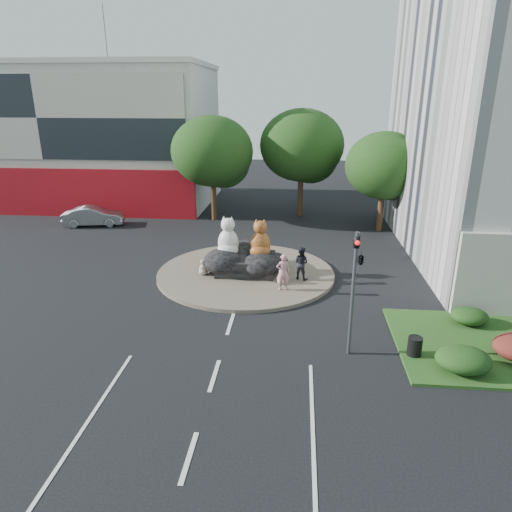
{
  "coord_description": "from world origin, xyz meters",
  "views": [
    {
      "loc": [
        2.84,
        -14.0,
        9.61
      ],
      "look_at": [
        0.81,
        7.57,
        2.0
      ],
      "focal_mm": 32.0,
      "sensor_mm": 36.0,
      "label": 1
    }
  ],
  "objects_px": {
    "pedestrian_pink": "(283,272)",
    "kitten_white": "(282,276)",
    "cat_white": "(228,236)",
    "cat_tabby": "(260,238)",
    "pedestrian_dark": "(301,263)",
    "litter_bin": "(415,346)",
    "kitten_calico": "(203,266)",
    "parked_car": "(94,216)"
  },
  "relations": [
    {
      "from": "pedestrian_dark",
      "to": "parked_car",
      "type": "height_order",
      "value": "pedestrian_dark"
    },
    {
      "from": "cat_white",
      "to": "pedestrian_pink",
      "type": "xyz_separation_m",
      "value": [
        3.18,
        -2.48,
        -1.08
      ]
    },
    {
      "from": "cat_white",
      "to": "kitten_white",
      "type": "height_order",
      "value": "cat_white"
    },
    {
      "from": "cat_white",
      "to": "pedestrian_pink",
      "type": "distance_m",
      "value": 4.17
    },
    {
      "from": "cat_tabby",
      "to": "kitten_white",
      "type": "bearing_deg",
      "value": -50.54
    },
    {
      "from": "cat_tabby",
      "to": "kitten_calico",
      "type": "xyz_separation_m",
      "value": [
        -3.12,
        -0.72,
        -1.53
      ]
    },
    {
      "from": "cat_tabby",
      "to": "parked_car",
      "type": "bearing_deg",
      "value": 147.54
    },
    {
      "from": "parked_car",
      "to": "kitten_white",
      "type": "bearing_deg",
      "value": -137.66
    },
    {
      "from": "litter_bin",
      "to": "parked_car",
      "type": "bearing_deg",
      "value": 139.86
    },
    {
      "from": "pedestrian_dark",
      "to": "litter_bin",
      "type": "height_order",
      "value": "pedestrian_dark"
    },
    {
      "from": "kitten_calico",
      "to": "litter_bin",
      "type": "height_order",
      "value": "kitten_calico"
    },
    {
      "from": "kitten_calico",
      "to": "pedestrian_pink",
      "type": "xyz_separation_m",
      "value": [
        4.5,
        -1.74,
        0.5
      ]
    },
    {
      "from": "kitten_calico",
      "to": "litter_bin",
      "type": "distance_m",
      "value": 12.29
    },
    {
      "from": "cat_tabby",
      "to": "kitten_white",
      "type": "distance_m",
      "value": 2.59
    },
    {
      "from": "pedestrian_pink",
      "to": "litter_bin",
      "type": "bearing_deg",
      "value": 117.58
    },
    {
      "from": "kitten_white",
      "to": "litter_bin",
      "type": "height_order",
      "value": "kitten_white"
    },
    {
      "from": "pedestrian_pink",
      "to": "kitten_white",
      "type": "bearing_deg",
      "value": -99.2
    },
    {
      "from": "pedestrian_dark",
      "to": "cat_tabby",
      "type": "bearing_deg",
      "value": 2.79
    },
    {
      "from": "pedestrian_dark",
      "to": "kitten_calico",
      "type": "bearing_deg",
      "value": 22.25
    },
    {
      "from": "kitten_calico",
      "to": "pedestrian_dark",
      "type": "distance_m",
      "value": 5.42
    },
    {
      "from": "pedestrian_dark",
      "to": "parked_car",
      "type": "distance_m",
      "value": 19.05
    },
    {
      "from": "kitten_white",
      "to": "cat_tabby",
      "type": "bearing_deg",
      "value": 101.49
    },
    {
      "from": "pedestrian_pink",
      "to": "parked_car",
      "type": "relative_size",
      "value": 0.42
    },
    {
      "from": "cat_tabby",
      "to": "pedestrian_dark",
      "type": "height_order",
      "value": "cat_tabby"
    },
    {
      "from": "cat_white",
      "to": "cat_tabby",
      "type": "xyz_separation_m",
      "value": [
        1.8,
        -0.02,
        -0.05
      ]
    },
    {
      "from": "cat_white",
      "to": "litter_bin",
      "type": "relative_size",
      "value": 3.06
    },
    {
      "from": "kitten_calico",
      "to": "pedestrian_pink",
      "type": "height_order",
      "value": "pedestrian_pink"
    },
    {
      "from": "cat_tabby",
      "to": "litter_bin",
      "type": "xyz_separation_m",
      "value": [
        6.69,
        -8.12,
        -1.7
      ]
    },
    {
      "from": "kitten_white",
      "to": "pedestrian_pink",
      "type": "relative_size",
      "value": 0.45
    },
    {
      "from": "kitten_calico",
      "to": "kitten_white",
      "type": "xyz_separation_m",
      "value": [
        4.41,
        -0.91,
        -0.03
      ]
    },
    {
      "from": "parked_car",
      "to": "pedestrian_dark",
      "type": "bearing_deg",
      "value": -134.1
    },
    {
      "from": "kitten_calico",
      "to": "kitten_white",
      "type": "distance_m",
      "value": 4.5
    },
    {
      "from": "pedestrian_pink",
      "to": "parked_car",
      "type": "bearing_deg",
      "value": -53.02
    },
    {
      "from": "kitten_white",
      "to": "pedestrian_dark",
      "type": "xyz_separation_m",
      "value": [
        0.99,
        0.74,
        0.47
      ]
    },
    {
      "from": "kitten_white",
      "to": "parked_car",
      "type": "height_order",
      "value": "parked_car"
    },
    {
      "from": "kitten_calico",
      "to": "pedestrian_dark",
      "type": "xyz_separation_m",
      "value": [
        5.4,
        -0.16,
        0.44
      ]
    },
    {
      "from": "cat_white",
      "to": "cat_tabby",
      "type": "distance_m",
      "value": 1.8
    },
    {
      "from": "kitten_calico",
      "to": "pedestrian_dark",
      "type": "height_order",
      "value": "pedestrian_dark"
    },
    {
      "from": "pedestrian_pink",
      "to": "parked_car",
      "type": "xyz_separation_m",
      "value": [
        -15.25,
        11.67,
        -0.41
      ]
    },
    {
      "from": "cat_white",
      "to": "parked_car",
      "type": "xyz_separation_m",
      "value": [
        -12.07,
        9.2,
        -1.49
      ]
    },
    {
      "from": "pedestrian_pink",
      "to": "litter_bin",
      "type": "height_order",
      "value": "pedestrian_pink"
    },
    {
      "from": "parked_car",
      "to": "litter_bin",
      "type": "xyz_separation_m",
      "value": [
        20.56,
        -17.34,
        -0.26
      ]
    }
  ]
}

